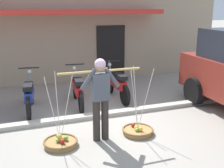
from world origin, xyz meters
TOP-DOWN VIEW (x-y plane):
  - ground_plane at (0.00, 0.00)m, footprint 90.00×90.00m
  - sidewalk_curb at (0.00, 0.70)m, footprint 20.00×0.24m
  - fruit_vendor at (-0.48, -0.49)m, footprint 1.66×0.22m
  - fruit_basket_left_side at (0.35, -0.50)m, footprint 0.68×0.68m
  - fruit_basket_right_side at (-1.31, -0.48)m, footprint 0.68×0.68m
  - motorcycle_second_in_row at (-1.72, 1.68)m, footprint 0.54×1.82m
  - motorcycle_third_in_row at (-0.43, 1.73)m, footprint 0.54×1.82m
  - motorcycle_end_of_row at (0.78, 1.86)m, footprint 0.54×1.82m
  - storefront_building at (-0.48, 6.84)m, footprint 13.00×6.00m

SIDE VIEW (x-z plane):
  - ground_plane at x=0.00m, z-range 0.00..0.00m
  - sidewalk_curb at x=0.00m, z-range 0.00..0.10m
  - fruit_basket_left_side at x=0.35m, z-range -0.65..0.80m
  - fruit_basket_right_side at x=-1.31m, z-range -0.65..0.80m
  - motorcycle_second_in_row at x=-1.72m, z-range -0.09..1.00m
  - motorcycle_third_in_row at x=-0.43m, z-range -0.09..1.00m
  - motorcycle_end_of_row at x=0.78m, z-range -0.09..1.00m
  - fruit_vendor at x=-0.48m, z-range 0.13..1.83m
  - storefront_building at x=-0.48m, z-range 0.00..4.20m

